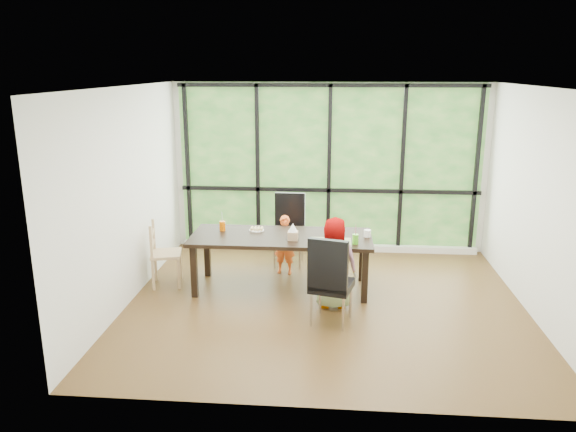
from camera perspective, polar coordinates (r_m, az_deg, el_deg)
The scene contains 23 objects.
ground at distance 7.15m, azimuth 3.84°, elevation -9.00°, with size 5.00×5.00×0.00m, color black.
back_wall at distance 8.92m, azimuth 4.27°, elevation 4.95°, with size 5.00×5.00×0.00m, color silver.
foliage_backdrop at distance 8.90m, azimuth 4.26°, elevation 4.93°, with size 4.80×0.02×2.65m, color #204D1E.
window_mullions at distance 8.86m, azimuth 4.26°, elevation 4.88°, with size 4.80×0.06×2.65m, color black, non-canonical shape.
window_sill at distance 9.14m, azimuth 4.10°, elevation -3.20°, with size 4.80×0.12×0.10m, color silver.
dining_table at distance 7.47m, azimuth -0.70°, elevation -4.79°, with size 2.41×0.96×0.75m, color black.
chair_window_leather at distance 8.31m, azimuth 0.06°, elevation -1.52°, with size 0.46×0.46×1.08m, color black.
chair_interior_leather at distance 6.46m, azimuth 4.55°, elevation -6.53°, with size 0.46×0.46×1.08m, color black.
chair_end_beech at distance 7.74m, azimuth -12.48°, elevation -3.84°, with size 0.42×0.40×0.90m, color tan.
child_toddler at distance 8.00m, azimuth -0.31°, elevation -2.99°, with size 0.32×0.21×0.87m, color orange.
child_older at distance 6.87m, azimuth 4.80°, elevation -4.88°, with size 0.56×0.37×1.16m, color slate.
placemat at distance 7.10m, azimuth 4.45°, elevation -2.69°, with size 0.52×0.38×0.01m, color tan.
plate_far at distance 7.58m, azimuth -3.25°, elevation -1.47°, with size 0.20×0.20×0.01m, color white.
plate_near at distance 7.11m, azimuth 4.52°, elevation -2.63°, with size 0.26×0.26×0.02m, color white.
orange_cup at distance 7.62m, azimuth -6.79°, elevation -1.02°, with size 0.08×0.08×0.13m, color #D55B00.
green_cup at distance 7.04m, azimuth 6.97°, elevation -2.39°, with size 0.08×0.08×0.13m, color #53C023.
white_mug at distance 7.36m, azimuth 8.20°, elevation -1.79°, with size 0.09×0.09×0.09m, color white.
tissue_box at distance 7.16m, azimuth 0.51°, elevation -2.04°, with size 0.13×0.13×0.11m, color tan.
crepe_rolls_far at distance 7.58m, azimuth -3.26°, elevation -1.29°, with size 0.20×0.12×0.04m, color tan, non-canonical shape.
crepe_rolls_near at distance 7.10m, azimuth 4.53°, elevation -2.43°, with size 0.15×0.12×0.04m, color tan, non-canonical shape.
straw_white at distance 7.59m, azimuth -6.82°, elevation -0.26°, with size 0.01×0.01×0.20m, color white.
straw_pink at distance 7.01m, azimuth 7.00°, elevation -1.58°, with size 0.01×0.01×0.20m, color pink.
tissue at distance 7.13m, azimuth 0.51°, elevation -1.19°, with size 0.12×0.12×0.11m, color white.
Camera 1 is at (0.07, -6.53, 2.92)m, focal length 34.43 mm.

